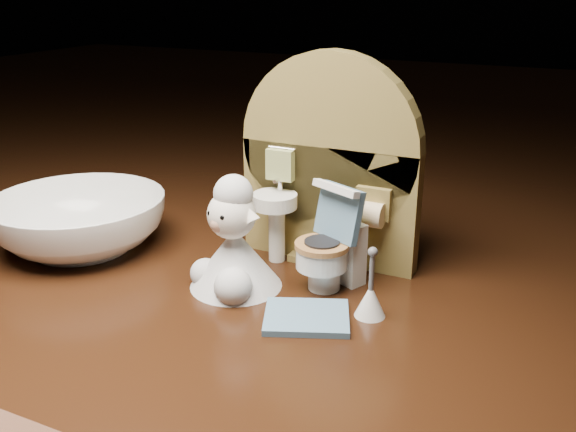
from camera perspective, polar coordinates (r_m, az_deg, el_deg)
name	(u,v)px	position (r m, az deg, el deg)	size (l,w,h in m)	color
backdrop_panel	(328,173)	(0.45, 3.59, 3.83)	(0.13, 0.05, 0.15)	olive
toy_toilet	(332,250)	(0.43, 3.95, -3.01)	(0.04, 0.05, 0.07)	white
bath_mat	(307,317)	(0.39, 1.67, -8.97)	(0.05, 0.04, 0.00)	slate
toilet_brush	(370,298)	(0.40, 7.34, -7.25)	(0.02, 0.02, 0.05)	white
plush_lamb	(233,249)	(0.42, -4.89, -2.93)	(0.06, 0.06, 0.08)	silver
ceramic_bowl	(80,223)	(0.51, -18.00, -0.57)	(0.13, 0.13, 0.04)	white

